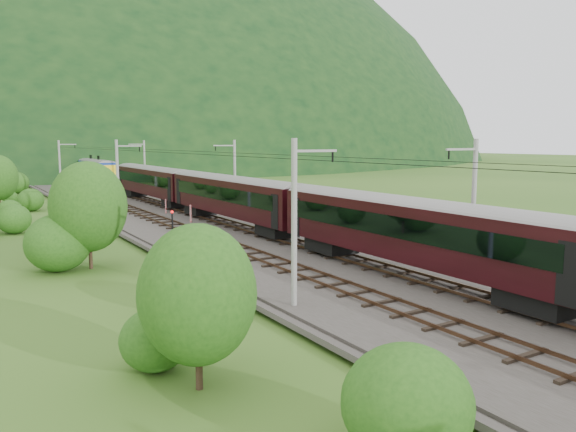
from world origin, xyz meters
TOP-DOWN VIEW (x-y plane):
  - ground at (0.00, 0.00)m, footprint 600.00×600.00m
  - railbed at (0.00, 10.00)m, footprint 14.00×220.00m
  - track_left at (-2.40, 10.00)m, footprint 2.40×220.00m
  - track_right at (2.40, 10.00)m, footprint 2.40×220.00m
  - catenary_left at (-6.12, 32.00)m, footprint 2.54×192.28m
  - catenary_right at (6.12, 32.00)m, footprint 2.54×192.28m
  - overhead_wires at (0.00, 10.00)m, footprint 4.83×198.00m
  - train at (2.40, 0.45)m, footprint 3.11×171.94m
  - hazard_post_near at (-0.14, 28.80)m, footprint 0.18×0.18m
  - hazard_post_far at (0.14, 36.90)m, footprint 0.17×0.17m
  - signal at (-4.38, 22.10)m, footprint 0.24×0.24m
  - vegetation_left at (-13.42, 16.85)m, footprint 12.49×147.23m
  - vegetation_right at (11.14, 27.29)m, footprint 5.46×107.49m

SIDE VIEW (x-z plane):
  - ground at x=0.00m, z-range 0.00..0.00m
  - railbed at x=0.00m, z-range 0.00..0.30m
  - track_left at x=-2.40m, z-range 0.24..0.51m
  - track_right at x=2.40m, z-range 0.24..0.51m
  - hazard_post_far at x=0.14m, z-range 0.30..1.85m
  - hazard_post_near at x=-0.14m, z-range 0.30..2.02m
  - vegetation_right at x=11.14m, z-range -0.26..2.87m
  - signal at x=-4.38m, z-range 0.49..2.64m
  - vegetation_left at x=-13.42m, z-range -0.86..6.06m
  - train at x=2.40m, z-range 0.96..6.38m
  - catenary_left at x=-6.12m, z-range 0.50..8.50m
  - catenary_right at x=6.12m, z-range 0.50..8.50m
  - overhead_wires at x=0.00m, z-range 7.08..7.12m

